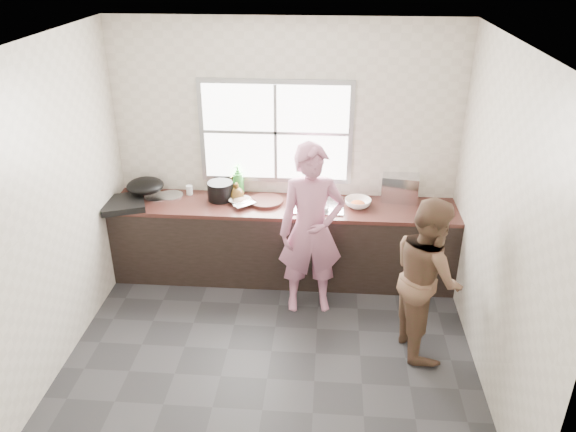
# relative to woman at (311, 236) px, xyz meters

# --- Properties ---
(floor) EXTENTS (3.60, 3.20, 0.01)m
(floor) POSITION_rel_woman_xyz_m (-0.31, -0.74, -0.81)
(floor) COLOR #29292B
(floor) RESTS_ON ground
(ceiling) EXTENTS (3.60, 3.20, 0.01)m
(ceiling) POSITION_rel_woman_xyz_m (-0.31, -0.74, 1.90)
(ceiling) COLOR silver
(ceiling) RESTS_ON wall_back
(wall_back) EXTENTS (3.60, 0.01, 2.70)m
(wall_back) POSITION_rel_woman_xyz_m (-0.31, 0.87, 0.55)
(wall_back) COLOR beige
(wall_back) RESTS_ON ground
(wall_left) EXTENTS (0.01, 3.20, 2.70)m
(wall_left) POSITION_rel_woman_xyz_m (-2.12, -0.74, 0.55)
(wall_left) COLOR beige
(wall_left) RESTS_ON ground
(wall_right) EXTENTS (0.01, 3.20, 2.70)m
(wall_right) POSITION_rel_woman_xyz_m (1.49, -0.74, 0.55)
(wall_right) COLOR beige
(wall_right) RESTS_ON ground
(wall_front) EXTENTS (3.60, 0.01, 2.70)m
(wall_front) POSITION_rel_woman_xyz_m (-0.31, -2.34, 0.55)
(wall_front) COLOR beige
(wall_front) RESTS_ON ground
(cabinet) EXTENTS (3.60, 0.62, 0.82)m
(cabinet) POSITION_rel_woman_xyz_m (-0.31, 0.55, -0.39)
(cabinet) COLOR black
(cabinet) RESTS_ON floor
(countertop) EXTENTS (3.60, 0.64, 0.04)m
(countertop) POSITION_rel_woman_xyz_m (-0.31, 0.55, 0.04)
(countertop) COLOR #3C1E18
(countertop) RESTS_ON cabinet
(sink) EXTENTS (0.55, 0.45, 0.02)m
(sink) POSITION_rel_woman_xyz_m (0.04, 0.55, 0.06)
(sink) COLOR silver
(sink) RESTS_ON countertop
(faucet) EXTENTS (0.02, 0.02, 0.30)m
(faucet) POSITION_rel_woman_xyz_m (0.04, 0.75, 0.21)
(faucet) COLOR silver
(faucet) RESTS_ON countertop
(window_frame) EXTENTS (1.60, 0.05, 1.10)m
(window_frame) POSITION_rel_woman_xyz_m (-0.41, 0.85, 0.75)
(window_frame) COLOR #9EA0A5
(window_frame) RESTS_ON wall_back
(window_glazing) EXTENTS (1.50, 0.01, 1.00)m
(window_glazing) POSITION_rel_woman_xyz_m (-0.41, 0.83, 0.75)
(window_glazing) COLOR white
(window_glazing) RESTS_ON window_frame
(woman) EXTENTS (0.64, 0.47, 1.61)m
(woman) POSITION_rel_woman_xyz_m (0.00, 0.00, 0.00)
(woman) COLOR #C47593
(woman) RESTS_ON floor
(person_side) EXTENTS (0.68, 0.81, 1.47)m
(person_side) POSITION_rel_woman_xyz_m (1.03, -0.54, -0.07)
(person_side) COLOR brown
(person_side) RESTS_ON floor
(cutting_board) EXTENTS (0.44, 0.44, 0.04)m
(cutting_board) POSITION_rel_woman_xyz_m (-0.50, 0.59, 0.07)
(cutting_board) COLOR black
(cutting_board) RESTS_ON countertop
(cleaver) EXTENTS (0.24, 0.24, 0.01)m
(cleaver) POSITION_rel_woman_xyz_m (-0.71, 0.45, 0.10)
(cleaver) COLOR silver
(cleaver) RESTS_ON cutting_board
(bowl_mince) EXTENTS (0.26, 0.26, 0.05)m
(bowl_mince) POSITION_rel_woman_xyz_m (-0.77, 0.55, 0.08)
(bowl_mince) COLOR white
(bowl_mince) RESTS_ON countertop
(bowl_crabs) EXTENTS (0.28, 0.28, 0.07)m
(bowl_crabs) POSITION_rel_woman_xyz_m (0.46, 0.56, 0.09)
(bowl_crabs) COLOR white
(bowl_crabs) RESTS_ON countertop
(bowl_held) EXTENTS (0.23, 0.23, 0.07)m
(bowl_held) POSITION_rel_woman_xyz_m (0.08, 0.44, 0.09)
(bowl_held) COLOR silver
(bowl_held) RESTS_ON countertop
(black_pot) EXTENTS (0.34, 0.34, 0.19)m
(black_pot) POSITION_rel_woman_xyz_m (-0.99, 0.63, 0.15)
(black_pot) COLOR black
(black_pot) RESTS_ON countertop
(plate_food) EXTENTS (0.22, 0.22, 0.02)m
(plate_food) POSITION_rel_woman_xyz_m (-1.02, 0.78, 0.06)
(plate_food) COLOR white
(plate_food) RESTS_ON countertop
(bottle_green) EXTENTS (0.17, 0.17, 0.34)m
(bottle_green) POSITION_rel_woman_xyz_m (-0.82, 0.78, 0.22)
(bottle_green) COLOR green
(bottle_green) RESTS_ON countertop
(bottle_brown_tall) EXTENTS (0.10, 0.10, 0.19)m
(bottle_brown_tall) POSITION_rel_woman_xyz_m (-0.88, 0.78, 0.15)
(bottle_brown_tall) COLOR #492F12
(bottle_brown_tall) RESTS_ON countertop
(bottle_brown_short) EXTENTS (0.17, 0.17, 0.18)m
(bottle_brown_short) POSITION_rel_woman_xyz_m (-0.81, 0.63, 0.15)
(bottle_brown_short) COLOR #4C3413
(bottle_brown_short) RESTS_ON countertop
(glass_jar) EXTENTS (0.09, 0.09, 0.10)m
(glass_jar) POSITION_rel_woman_xyz_m (-1.35, 0.74, 0.11)
(glass_jar) COLOR white
(glass_jar) RESTS_ON countertop
(burner) EXTENTS (0.56, 0.56, 0.06)m
(burner) POSITION_rel_woman_xyz_m (-1.96, 0.38, 0.09)
(burner) COLOR black
(burner) RESTS_ON countertop
(wok) EXTENTS (0.48, 0.48, 0.15)m
(wok) POSITION_rel_woman_xyz_m (-1.79, 0.63, 0.19)
(wok) COLOR black
(wok) RESTS_ON burner
(dish_rack) EXTENTS (0.41, 0.31, 0.28)m
(dish_rack) POSITION_rel_woman_xyz_m (0.90, 0.78, 0.20)
(dish_rack) COLOR silver
(dish_rack) RESTS_ON countertop
(pot_lid_left) EXTENTS (0.34, 0.34, 0.01)m
(pot_lid_left) POSITION_rel_woman_xyz_m (-1.68, 0.64, 0.06)
(pot_lid_left) COLOR silver
(pot_lid_left) RESTS_ON countertop
(pot_lid_right) EXTENTS (0.30, 0.30, 0.01)m
(pot_lid_right) POSITION_rel_woman_xyz_m (-1.54, 0.68, 0.06)
(pot_lid_right) COLOR silver
(pot_lid_right) RESTS_ON countertop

